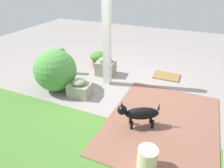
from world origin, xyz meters
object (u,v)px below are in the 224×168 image
at_px(stone_planter_nearest, 106,66).
at_px(dog, 139,113).
at_px(porch_pillar, 107,36).
at_px(stone_planter_mid, 80,89).
at_px(doormat, 166,76).
at_px(round_shrub, 55,70).
at_px(ceramic_urn, 147,159).
at_px(terracotta_pot_broad, 98,58).
at_px(terracotta_pot_tall, 63,64).

relative_size(stone_planter_nearest, dog, 0.74).
xyz_separation_m(porch_pillar, stone_planter_mid, (0.28, 0.74, -0.95)).
bearing_deg(doormat, round_shrub, 36.96).
bearing_deg(stone_planter_nearest, round_shrub, 58.96).
relative_size(porch_pillar, ceramic_urn, 6.73).
bearing_deg(stone_planter_nearest, porch_pillar, 119.85).
relative_size(porch_pillar, terracotta_pot_broad, 5.26).
bearing_deg(terracotta_pot_tall, doormat, -161.46).
bearing_deg(stone_planter_mid, terracotta_pot_broad, -76.72).
relative_size(porch_pillar, round_shrub, 2.49).
relative_size(round_shrub, terracotta_pot_broad, 2.11).
bearing_deg(terracotta_pot_broad, stone_planter_mid, 103.28).
height_order(porch_pillar, stone_planter_mid, porch_pillar).
xyz_separation_m(round_shrub, ceramic_urn, (-2.37, 1.26, -0.28)).
bearing_deg(dog, doormat, -92.02).
relative_size(stone_planter_mid, ceramic_urn, 1.43).
bearing_deg(dog, stone_planter_nearest, -49.65).
bearing_deg(terracotta_pot_broad, porch_pillar, 129.68).
relative_size(ceramic_urn, doormat, 0.54).
distance_m(terracotta_pot_tall, doormat, 2.60).
bearing_deg(stone_planter_nearest, terracotta_pot_tall, 18.60).
height_order(porch_pillar, terracotta_pot_tall, porch_pillar).
xyz_separation_m(stone_planter_nearest, round_shrub, (0.66, 1.09, 0.23)).
bearing_deg(round_shrub, dog, 165.91).
distance_m(stone_planter_mid, ceramic_urn, 2.13).
xyz_separation_m(porch_pillar, doormat, (-1.20, -0.89, -1.11)).
bearing_deg(stone_planter_mid, terracotta_pot_tall, -39.73).
bearing_deg(stone_planter_nearest, terracotta_pot_broad, -41.72).
bearing_deg(terracotta_pot_tall, stone_planter_nearest, -161.40).
relative_size(round_shrub, ceramic_urn, 2.70).
bearing_deg(round_shrub, terracotta_pot_tall, -64.37).
height_order(stone_planter_nearest, terracotta_pot_tall, terracotta_pot_tall).
bearing_deg(stone_planter_mid, dog, 162.25).
bearing_deg(porch_pillar, stone_planter_mid, 68.95).
xyz_separation_m(stone_planter_mid, terracotta_pot_tall, (0.97, -0.81, 0.05)).
distance_m(terracotta_pot_tall, dog, 2.69).
bearing_deg(dog, terracotta_pot_broad, -48.02).
distance_m(porch_pillar, stone_planter_nearest, 1.02).
height_order(stone_planter_mid, doormat, stone_planter_mid).
bearing_deg(doormat, stone_planter_nearest, 18.50).
distance_m(stone_planter_nearest, doormat, 1.52).
relative_size(stone_planter_nearest, terracotta_pot_broad, 1.15).
height_order(round_shrub, ceramic_urn, round_shrub).
height_order(dog, ceramic_urn, dog).
bearing_deg(ceramic_urn, terracotta_pot_broad, -52.05).
height_order(round_shrub, dog, round_shrub).
bearing_deg(dog, terracotta_pot_tall, -27.87).
relative_size(round_shrub, dog, 1.37).
distance_m(porch_pillar, terracotta_pot_tall, 1.54).
bearing_deg(porch_pillar, dog, 133.38).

